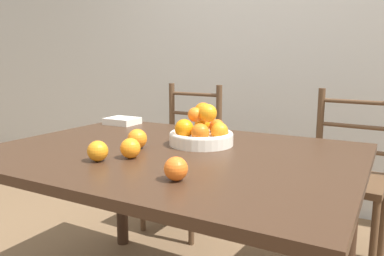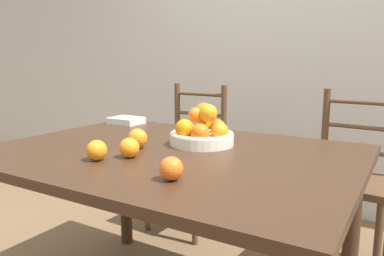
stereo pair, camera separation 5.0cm
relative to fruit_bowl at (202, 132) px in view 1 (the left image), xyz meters
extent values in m
cube|color=beige|center=(-0.06, 1.47, 0.47)|extent=(8.00, 0.06, 2.60)
cube|color=#382316|center=(-0.06, -0.15, -0.07)|extent=(1.46, 1.08, 0.03)
cylinder|color=#382316|center=(-0.71, 0.31, -0.46)|extent=(0.07, 0.07, 0.74)
cylinder|color=#382316|center=(0.58, 0.31, -0.46)|extent=(0.07, 0.07, 0.74)
cylinder|color=silver|center=(0.00, 0.00, -0.03)|extent=(0.27, 0.27, 0.05)
torus|color=silver|center=(0.00, 0.00, -0.01)|extent=(0.27, 0.27, 0.02)
sphere|color=orange|center=(0.08, 0.01, 0.01)|extent=(0.07, 0.07, 0.07)
sphere|color=orange|center=(0.04, 0.07, 0.01)|extent=(0.07, 0.07, 0.07)
sphere|color=orange|center=(-0.04, 0.08, 0.02)|extent=(0.07, 0.07, 0.07)
sphere|color=orange|center=(-0.08, 0.01, 0.01)|extent=(0.06, 0.06, 0.06)
sphere|color=orange|center=(-0.05, -0.07, 0.02)|extent=(0.08, 0.08, 0.08)
sphere|color=orange|center=(0.03, -0.08, 0.01)|extent=(0.08, 0.08, 0.08)
sphere|color=orange|center=(0.03, 0.00, 0.08)|extent=(0.08, 0.08, 0.08)
sphere|color=orange|center=(-0.01, 0.03, 0.08)|extent=(0.08, 0.08, 0.08)
sphere|color=orange|center=(-0.02, -0.02, 0.08)|extent=(0.06, 0.06, 0.06)
sphere|color=orange|center=(-0.20, -0.42, -0.02)|extent=(0.08, 0.08, 0.08)
sphere|color=orange|center=(0.16, -0.47, -0.02)|extent=(0.07, 0.07, 0.07)
sphere|color=orange|center=(-0.20, -0.19, -0.02)|extent=(0.08, 0.08, 0.08)
sphere|color=orange|center=(-0.13, -0.33, -0.02)|extent=(0.08, 0.08, 0.08)
cylinder|color=#513823|center=(-0.71, 0.51, -0.59)|extent=(0.04, 0.04, 0.48)
cylinder|color=#513823|center=(-0.33, 0.50, -0.59)|extent=(0.04, 0.04, 0.48)
cylinder|color=#513823|center=(-0.69, 0.87, -0.34)|extent=(0.04, 0.04, 0.97)
cylinder|color=#513823|center=(-0.32, 0.86, -0.34)|extent=(0.04, 0.04, 0.97)
cube|color=#513823|center=(-0.51, 0.69, -0.33)|extent=(0.43, 0.41, 0.04)
cylinder|color=#513823|center=(-0.50, 0.87, -0.20)|extent=(0.38, 0.04, 0.02)
cylinder|color=#513823|center=(-0.50, 0.87, -0.06)|extent=(0.38, 0.04, 0.02)
cylinder|color=#513823|center=(-0.50, 0.87, 0.08)|extent=(0.38, 0.04, 0.02)
cylinder|color=#513823|center=(0.30, 0.52, -0.59)|extent=(0.04, 0.04, 0.48)
cylinder|color=#513823|center=(0.68, 0.49, -0.59)|extent=(0.04, 0.04, 0.48)
cylinder|color=#513823|center=(0.33, 0.88, -0.34)|extent=(0.04, 0.04, 0.97)
cube|color=#513823|center=(0.51, 0.69, -0.33)|extent=(0.45, 0.43, 0.04)
cylinder|color=#513823|center=(0.52, 0.87, -0.20)|extent=(0.38, 0.06, 0.02)
cylinder|color=#513823|center=(0.52, 0.87, -0.06)|extent=(0.38, 0.06, 0.02)
cylinder|color=#513823|center=(0.52, 0.87, 0.08)|extent=(0.38, 0.06, 0.02)
cube|color=silver|center=(-0.64, 0.26, -0.04)|extent=(0.18, 0.14, 0.04)
camera|label=1|loc=(0.73, -1.40, 0.30)|focal=35.00mm
camera|label=2|loc=(0.77, -1.37, 0.30)|focal=35.00mm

